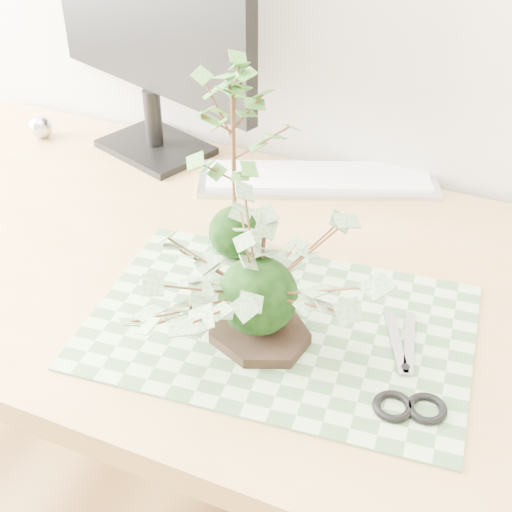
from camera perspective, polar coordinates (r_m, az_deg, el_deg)
name	(u,v)px	position (r m, az deg, el deg)	size (l,w,h in m)	color
desk	(283,327)	(1.08, 2.14, -5.67)	(1.60, 0.70, 0.74)	tan
cutting_mat	(280,326)	(0.94, 1.93, -5.61)	(0.49, 0.33, 0.00)	#496D43
stone_dish	(258,331)	(0.92, 0.15, -5.98)	(0.15, 0.15, 0.01)	black
ivy_kokedama	(258,265)	(0.85, 0.16, -0.73)	(0.29, 0.29, 0.20)	black
maple_kokedama	(233,112)	(0.96, -1.87, 11.45)	(0.20, 0.20, 0.33)	black
keyboard	(318,178)	(1.26, 4.97, 6.20)	(0.43, 0.27, 0.02)	#BABAC3
monitor	(147,16)	(1.29, -8.75, 18.41)	(0.47, 0.20, 0.43)	black
foil_ball	(41,127)	(1.46, -16.84, 9.87)	(0.05, 0.05, 0.05)	silver
scissors	(400,390)	(0.86, 11.46, -10.47)	(0.10, 0.20, 0.01)	#949399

